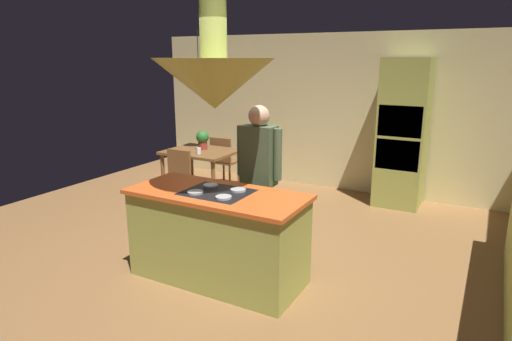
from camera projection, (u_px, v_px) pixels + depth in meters
ground at (229, 270)px, 4.60m from camera, size 8.16×8.16×0.00m
wall_back at (340, 113)px, 7.21m from camera, size 6.80×0.10×2.55m
kitchen_island at (218, 236)px, 4.32m from camera, size 1.75×0.78×0.93m
oven_tower at (403, 134)px, 6.40m from camera, size 0.66×0.62×2.17m
dining_table at (201, 157)px, 6.84m from camera, size 1.06×0.86×0.76m
person_at_island at (259, 172)px, 4.70m from camera, size 0.53×0.23×1.69m
range_hood at (214, 81)px, 3.94m from camera, size 1.10×1.10×1.00m
pendant_light_over_table at (199, 78)px, 6.54m from camera, size 0.32×0.32×0.82m
chair_facing_island at (175, 176)px, 6.33m from camera, size 0.40×0.40×0.87m
chair_by_back_wall at (224, 158)px, 7.43m from camera, size 0.40×0.40×0.87m
potted_plant_on_table at (203, 139)px, 6.85m from camera, size 0.20×0.20×0.30m
cup_on_table at (199, 151)px, 6.57m from camera, size 0.07×0.07×0.09m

